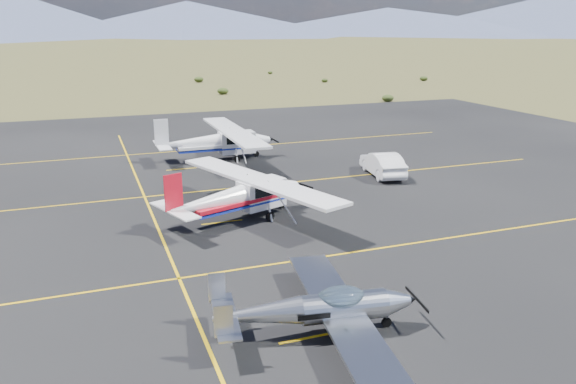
{
  "coord_description": "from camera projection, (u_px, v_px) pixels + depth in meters",
  "views": [
    {
      "loc": [
        -8.8,
        -17.29,
        9.05
      ],
      "look_at": [
        -0.14,
        6.15,
        1.6
      ],
      "focal_mm": 35.0,
      "sensor_mm": 36.0,
      "label": 1
    }
  ],
  "objects": [
    {
      "name": "ground",
      "position": [
        348.0,
        276.0,
        21.05
      ],
      "size": [
        1600.0,
        1600.0,
        0.0
      ],
      "primitive_type": "plane",
      "color": "#383D1C",
      "rests_on": "ground"
    },
    {
      "name": "apron",
      "position": [
        285.0,
        218.0,
        27.34
      ],
      "size": [
        72.0,
        72.0,
        0.02
      ],
      "primitive_type": "cube",
      "color": "black",
      "rests_on": "ground"
    },
    {
      "name": "aircraft_low_wing",
      "position": [
        320.0,
        309.0,
        16.82
      ],
      "size": [
        6.21,
        8.58,
        1.86
      ],
      "rotation": [
        0.0,
        0.0,
        -0.15
      ],
      "color": "#B9BBC0",
      "rests_on": "apron"
    },
    {
      "name": "aircraft_cessna",
      "position": [
        239.0,
        195.0,
        26.8
      ],
      "size": [
        7.9,
        11.14,
        2.87
      ],
      "rotation": [
        0.0,
        0.0,
        0.34
      ],
      "color": "white",
      "rests_on": "apron"
    },
    {
      "name": "aircraft_plain",
      "position": [
        217.0,
        141.0,
        38.79
      ],
      "size": [
        7.24,
        12.06,
        3.07
      ],
      "rotation": [
        0.0,
        0.0,
        0.0
      ],
      "color": "silver",
      "rests_on": "apron"
    },
    {
      "name": "sedan",
      "position": [
        383.0,
        164.0,
        34.96
      ],
      "size": [
        2.29,
        4.72,
        1.49
      ],
      "primitive_type": "imported",
      "rotation": [
        0.0,
        0.0,
        2.98
      ],
      "color": "white",
      "rests_on": "apron"
    }
  ]
}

